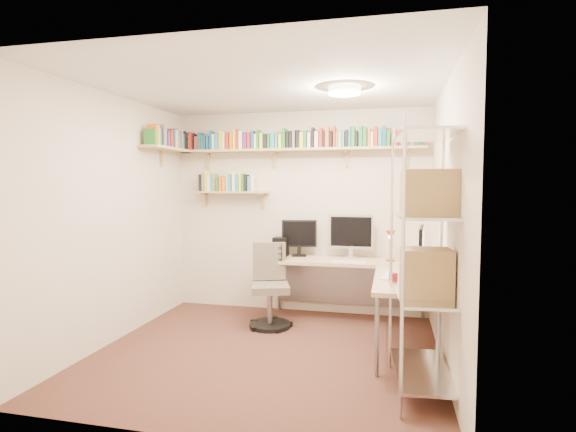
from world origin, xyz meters
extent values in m
plane|color=#46271E|center=(0.00, 0.00, 0.00)|extent=(3.20, 3.20, 0.00)
cube|color=beige|center=(0.00, 1.50, 1.25)|extent=(3.20, 0.04, 2.50)
cube|color=beige|center=(-1.60, 0.00, 1.25)|extent=(0.04, 3.00, 2.50)
cube|color=beige|center=(1.60, 0.00, 1.25)|extent=(0.04, 3.00, 2.50)
cube|color=beige|center=(0.00, -1.50, 1.25)|extent=(3.20, 0.04, 2.50)
cube|color=silver|center=(0.00, 0.00, 2.50)|extent=(3.20, 3.00, 0.04)
cube|color=silver|center=(1.59, 0.55, 1.55)|extent=(0.01, 0.30, 0.42)
cube|color=silver|center=(1.59, 0.15, 1.50)|extent=(0.01, 0.28, 0.38)
cylinder|color=#FFEAC6|center=(0.70, 0.20, 2.46)|extent=(0.30, 0.30, 0.06)
cube|color=tan|center=(0.00, 1.38, 2.02)|extent=(3.05, 0.25, 0.03)
cube|color=tan|center=(-1.48, 0.95, 2.02)|extent=(0.25, 1.00, 0.03)
cube|color=tan|center=(-0.85, 1.40, 1.50)|extent=(0.95, 0.20, 0.02)
cube|color=tan|center=(-1.20, 1.44, 1.95)|extent=(0.03, 0.20, 0.20)
cube|color=tan|center=(-0.30, 1.44, 1.95)|extent=(0.03, 0.20, 0.20)
cube|color=tan|center=(0.60, 1.44, 1.95)|extent=(0.03, 0.20, 0.20)
cube|color=tan|center=(1.30, 1.44, 1.95)|extent=(0.03, 0.20, 0.20)
cube|color=#652280|center=(-1.46, 1.38, 2.15)|extent=(0.03, 0.11, 0.24)
cube|color=yellow|center=(-1.42, 1.38, 2.12)|extent=(0.04, 0.11, 0.18)
cube|color=red|center=(-1.37, 1.38, 2.15)|extent=(0.03, 0.15, 0.23)
cube|color=black|center=(-1.34, 1.38, 2.14)|extent=(0.03, 0.11, 0.21)
cube|color=red|center=(-1.30, 1.38, 2.12)|extent=(0.04, 0.13, 0.17)
cube|color=#1A5288|center=(-1.25, 1.38, 2.14)|extent=(0.04, 0.14, 0.22)
cube|color=#27762A|center=(-1.21, 1.38, 2.13)|extent=(0.03, 0.12, 0.18)
cube|color=#1A5288|center=(-1.18, 1.38, 2.13)|extent=(0.02, 0.13, 0.18)
cube|color=#1A5288|center=(-1.14, 1.38, 2.12)|extent=(0.03, 0.13, 0.17)
cube|color=#1A5288|center=(-1.10, 1.38, 2.15)|extent=(0.02, 0.12, 0.24)
cube|color=white|center=(-1.06, 1.38, 2.13)|extent=(0.03, 0.13, 0.19)
cube|color=teal|center=(-1.02, 1.38, 2.14)|extent=(0.04, 0.14, 0.20)
cube|color=yellow|center=(-0.97, 1.38, 2.15)|extent=(0.04, 0.11, 0.24)
cube|color=white|center=(-0.93, 1.38, 2.14)|extent=(0.03, 0.14, 0.21)
cube|color=red|center=(-0.88, 1.38, 2.14)|extent=(0.04, 0.11, 0.21)
cube|color=orange|center=(-0.83, 1.38, 2.14)|extent=(0.04, 0.12, 0.22)
cube|color=yellow|center=(-0.78, 1.38, 2.16)|extent=(0.03, 0.13, 0.25)
cube|color=red|center=(-0.74, 1.38, 2.16)|extent=(0.03, 0.11, 0.25)
cube|color=white|center=(-0.70, 1.38, 2.15)|extent=(0.04, 0.15, 0.23)
cube|color=#652280|center=(-0.65, 1.38, 2.14)|extent=(0.04, 0.13, 0.21)
cube|color=red|center=(-0.60, 1.38, 2.14)|extent=(0.04, 0.11, 0.21)
cube|color=#1A5288|center=(-0.55, 1.38, 2.15)|extent=(0.03, 0.12, 0.22)
cube|color=white|center=(-0.51, 1.38, 2.13)|extent=(0.03, 0.13, 0.18)
cube|color=#27762A|center=(-0.48, 1.38, 2.15)|extent=(0.03, 0.14, 0.23)
cube|color=yellow|center=(-0.43, 1.38, 2.13)|extent=(0.04, 0.14, 0.19)
cube|color=black|center=(-0.38, 1.38, 2.13)|extent=(0.04, 0.14, 0.18)
cube|color=#27762A|center=(-0.34, 1.38, 2.13)|extent=(0.03, 0.12, 0.19)
cube|color=teal|center=(-0.29, 1.38, 2.13)|extent=(0.04, 0.15, 0.19)
cube|color=teal|center=(-0.25, 1.38, 2.13)|extent=(0.03, 0.13, 0.18)
cube|color=yellow|center=(-0.20, 1.38, 2.12)|extent=(0.04, 0.12, 0.17)
cube|color=#27762A|center=(-0.15, 1.38, 2.16)|extent=(0.03, 0.15, 0.24)
cube|color=black|center=(-0.10, 1.38, 2.14)|extent=(0.03, 0.13, 0.20)
cube|color=black|center=(-0.07, 1.38, 2.14)|extent=(0.03, 0.13, 0.21)
cube|color=gray|center=(-0.03, 1.38, 2.14)|extent=(0.03, 0.13, 0.22)
cube|color=black|center=(0.02, 1.38, 2.14)|extent=(0.04, 0.15, 0.22)
cube|color=yellow|center=(0.07, 1.38, 2.13)|extent=(0.04, 0.12, 0.19)
cube|color=#27762A|center=(0.11, 1.38, 2.14)|extent=(0.03, 0.12, 0.21)
cube|color=white|center=(0.16, 1.38, 2.13)|extent=(0.04, 0.15, 0.18)
cube|color=black|center=(0.21, 1.38, 2.16)|extent=(0.03, 0.15, 0.24)
cube|color=white|center=(0.25, 1.38, 2.13)|extent=(0.04, 0.13, 0.19)
cube|color=red|center=(0.30, 1.38, 2.15)|extent=(0.04, 0.11, 0.24)
cube|color=black|center=(0.34, 1.38, 2.13)|extent=(0.03, 0.13, 0.18)
cube|color=orange|center=(0.38, 1.38, 2.16)|extent=(0.04, 0.12, 0.25)
cube|color=black|center=(0.42, 1.38, 2.13)|extent=(0.03, 0.15, 0.19)
cube|color=red|center=(0.47, 1.38, 2.16)|extent=(0.03, 0.14, 0.25)
cube|color=gray|center=(0.50, 1.38, 2.13)|extent=(0.02, 0.14, 0.19)
cube|color=yellow|center=(0.53, 1.38, 2.13)|extent=(0.03, 0.14, 0.19)
cube|color=teal|center=(0.57, 1.38, 2.13)|extent=(0.03, 0.14, 0.19)
cube|color=black|center=(0.61, 1.38, 2.14)|extent=(0.04, 0.13, 0.20)
cube|color=teal|center=(0.64, 1.38, 2.16)|extent=(0.02, 0.11, 0.25)
cube|color=#27762A|center=(0.69, 1.38, 2.15)|extent=(0.04, 0.14, 0.24)
cube|color=black|center=(0.73, 1.38, 2.13)|extent=(0.03, 0.14, 0.19)
cube|color=#27762A|center=(0.77, 1.38, 2.16)|extent=(0.04, 0.13, 0.25)
cube|color=#27762A|center=(0.82, 1.38, 2.15)|extent=(0.04, 0.13, 0.24)
cube|color=orange|center=(0.87, 1.38, 2.15)|extent=(0.03, 0.12, 0.22)
cube|color=white|center=(0.91, 1.38, 2.12)|extent=(0.03, 0.13, 0.17)
cube|color=red|center=(0.95, 1.38, 2.15)|extent=(0.04, 0.14, 0.23)
cube|color=teal|center=(0.99, 1.38, 2.14)|extent=(0.04, 0.11, 0.21)
cube|color=#1A5288|center=(1.04, 1.38, 2.16)|extent=(0.04, 0.14, 0.24)
cube|color=#27762A|center=(1.09, 1.38, 2.13)|extent=(0.04, 0.13, 0.19)
cube|color=black|center=(1.14, 1.38, 2.13)|extent=(0.03, 0.12, 0.19)
cube|color=red|center=(1.18, 1.38, 2.13)|extent=(0.04, 0.14, 0.19)
cube|color=red|center=(1.22, 1.38, 2.13)|extent=(0.02, 0.14, 0.19)
cube|color=white|center=(1.26, 1.38, 2.14)|extent=(0.04, 0.12, 0.22)
cube|color=#1A5288|center=(1.31, 1.38, 2.13)|extent=(0.03, 0.14, 0.20)
cube|color=gray|center=(1.36, 1.38, 2.12)|extent=(0.04, 0.13, 0.17)
cube|color=#27762A|center=(1.40, 1.38, 2.14)|extent=(0.03, 0.13, 0.20)
cube|color=#1A5288|center=(1.43, 1.38, 2.15)|extent=(0.03, 0.15, 0.22)
cube|color=#27762A|center=(-1.48, 0.52, 2.12)|extent=(0.14, 0.04, 0.17)
cube|color=orange|center=(-1.48, 0.56, 2.15)|extent=(0.13, 0.02, 0.23)
cube|color=yellow|center=(-1.48, 0.59, 2.15)|extent=(0.14, 0.03, 0.22)
cube|color=teal|center=(-1.48, 0.63, 2.13)|extent=(0.14, 0.03, 0.20)
cube|color=black|center=(-1.48, 0.68, 2.13)|extent=(0.11, 0.04, 0.20)
cube|color=gray|center=(-1.48, 0.72, 2.16)|extent=(0.14, 0.04, 0.25)
cube|color=teal|center=(-1.48, 0.77, 2.14)|extent=(0.12, 0.03, 0.22)
cube|color=#652280|center=(-1.48, 0.81, 2.12)|extent=(0.15, 0.03, 0.18)
cube|color=#27762A|center=(-1.48, 0.85, 2.12)|extent=(0.11, 0.03, 0.18)
cube|color=red|center=(-1.48, 0.90, 2.13)|extent=(0.13, 0.04, 0.20)
cube|color=red|center=(-1.48, 0.94, 2.14)|extent=(0.12, 0.02, 0.21)
cube|color=#1A5288|center=(-1.48, 0.98, 2.15)|extent=(0.13, 0.03, 0.23)
cube|color=white|center=(-1.48, 1.01, 2.14)|extent=(0.15, 0.03, 0.22)
cube|color=gray|center=(-1.48, 1.06, 2.16)|extent=(0.15, 0.04, 0.24)
cube|color=gray|center=(-1.48, 1.11, 2.13)|extent=(0.11, 0.04, 0.18)
cube|color=gray|center=(-1.48, 1.16, 2.15)|extent=(0.15, 0.03, 0.22)
cube|color=white|center=(-1.48, 1.19, 2.15)|extent=(0.11, 0.03, 0.23)
cube|color=#1A5288|center=(-1.48, 1.23, 2.13)|extent=(0.13, 0.02, 0.20)
cube|color=black|center=(-1.48, 1.27, 2.15)|extent=(0.13, 0.04, 0.23)
cube|color=black|center=(-1.48, 1.32, 2.12)|extent=(0.14, 0.04, 0.17)
cube|color=yellow|center=(-1.48, 1.37, 2.13)|extent=(0.13, 0.03, 0.20)
cube|color=black|center=(-1.26, 1.40, 1.62)|extent=(0.03, 0.11, 0.22)
cube|color=gray|center=(-1.22, 1.40, 1.63)|extent=(0.04, 0.12, 0.23)
cube|color=yellow|center=(-1.18, 1.40, 1.64)|extent=(0.03, 0.13, 0.25)
cube|color=white|center=(-1.14, 1.40, 1.61)|extent=(0.04, 0.13, 0.20)
cube|color=teal|center=(-1.11, 1.40, 1.62)|extent=(0.02, 0.13, 0.22)
cube|color=gray|center=(-1.07, 1.40, 1.62)|extent=(0.03, 0.12, 0.22)
cube|color=#27762A|center=(-1.03, 1.40, 1.60)|extent=(0.04, 0.13, 0.18)
cube|color=orange|center=(-0.98, 1.40, 1.61)|extent=(0.03, 0.15, 0.19)
cube|color=orange|center=(-0.94, 1.40, 1.60)|extent=(0.04, 0.15, 0.18)
cube|color=white|center=(-0.89, 1.40, 1.61)|extent=(0.02, 0.12, 0.20)
cube|color=teal|center=(-0.86, 1.40, 1.62)|extent=(0.04, 0.15, 0.22)
cube|color=white|center=(-0.81, 1.40, 1.63)|extent=(0.04, 0.12, 0.24)
cube|color=teal|center=(-0.76, 1.40, 1.62)|extent=(0.03, 0.13, 0.21)
cube|color=yellow|center=(-0.72, 1.40, 1.63)|extent=(0.03, 0.13, 0.24)
cube|color=#27762A|center=(-0.69, 1.40, 1.62)|extent=(0.03, 0.12, 0.22)
cube|color=black|center=(-0.65, 1.40, 1.62)|extent=(0.03, 0.13, 0.21)
cube|color=teal|center=(-0.60, 1.40, 1.61)|extent=(0.04, 0.13, 0.19)
cube|color=white|center=(-0.57, 1.40, 1.61)|extent=(0.02, 0.12, 0.20)
cube|color=#CFB586|center=(0.62, 1.22, 0.70)|extent=(1.84, 0.58, 0.04)
cube|color=#CFB586|center=(1.28, 0.28, 0.70)|extent=(0.58, 1.26, 0.04)
cylinder|color=gray|center=(-0.25, 0.98, 0.34)|extent=(0.04, 0.04, 0.68)
cylinder|color=gray|center=(-0.25, 1.46, 0.34)|extent=(0.04, 0.04, 0.68)
cylinder|color=gray|center=(1.52, 1.46, 0.34)|extent=(0.04, 0.04, 0.68)
cylinder|color=gray|center=(1.04, -0.30, 0.34)|extent=(0.04, 0.04, 0.68)
cylinder|color=gray|center=(1.52, -0.30, 0.34)|extent=(0.04, 0.04, 0.68)
cube|color=gray|center=(0.62, 1.47, 0.39)|extent=(1.75, 0.02, 0.53)
cube|color=silver|center=(0.67, 1.34, 1.04)|extent=(0.53, 0.03, 0.41)
cube|color=black|center=(0.67, 1.32, 1.04)|extent=(0.48, 0.00, 0.35)
cube|color=black|center=(0.04, 1.34, 1.00)|extent=(0.43, 0.03, 0.33)
cube|color=black|center=(1.42, 0.33, 1.02)|extent=(0.03, 0.56, 0.37)
cube|color=white|center=(1.40, 0.33, 1.02)|extent=(0.00, 0.51, 0.32)
cube|color=white|center=(0.67, 1.05, 0.73)|extent=(0.41, 0.13, 0.01)
cube|color=white|center=(1.13, 0.33, 0.73)|extent=(0.13, 0.39, 0.01)
cylinder|color=red|center=(1.13, 1.22, 0.73)|extent=(0.10, 0.10, 0.02)
cylinder|color=red|center=(1.13, 1.22, 0.87)|extent=(0.02, 0.02, 0.27)
cone|color=red|center=(1.13, 1.22, 1.03)|extent=(0.12, 0.12, 0.09)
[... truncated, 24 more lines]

